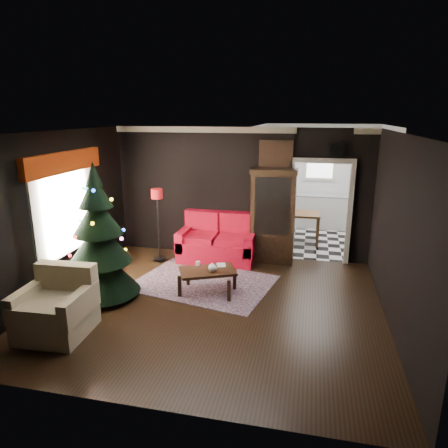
% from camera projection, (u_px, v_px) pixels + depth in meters
% --- Properties ---
extents(floor, '(5.50, 5.50, 0.00)m').
position_uv_depth(floor, '(212.00, 305.00, 6.64)').
color(floor, black).
rests_on(floor, ground).
extents(ceiling, '(5.50, 5.50, 0.00)m').
position_uv_depth(ceiling, '(211.00, 132.00, 5.89)').
color(ceiling, white).
rests_on(ceiling, ground).
extents(wall_back, '(5.50, 0.00, 5.50)m').
position_uv_depth(wall_back, '(240.00, 193.00, 8.62)').
color(wall_back, black).
rests_on(wall_back, ground).
extents(wall_front, '(5.50, 0.00, 5.50)m').
position_uv_depth(wall_front, '(150.00, 290.00, 3.91)').
color(wall_front, black).
rests_on(wall_front, ground).
extents(wall_left, '(0.00, 5.50, 5.50)m').
position_uv_depth(wall_left, '(56.00, 214.00, 6.83)').
color(wall_left, black).
rests_on(wall_left, ground).
extents(wall_right, '(0.00, 5.50, 5.50)m').
position_uv_depth(wall_right, '(398.00, 235.00, 5.70)').
color(wall_right, black).
rests_on(wall_right, ground).
extents(doorway, '(1.10, 0.10, 2.10)m').
position_uv_depth(doorway, '(320.00, 213.00, 8.36)').
color(doorway, beige).
rests_on(doorway, ground).
extents(left_window, '(0.05, 1.60, 1.40)m').
position_uv_depth(left_window, '(65.00, 209.00, 7.00)').
color(left_window, white).
rests_on(left_window, wall_left).
extents(valance, '(0.12, 2.10, 0.35)m').
position_uv_depth(valance, '(64.00, 162.00, 6.76)').
color(valance, maroon).
rests_on(valance, wall_left).
extents(kitchen_floor, '(3.00, 3.00, 0.00)m').
position_uv_depth(kitchen_floor, '(316.00, 240.00, 10.05)').
color(kitchen_floor, silver).
rests_on(kitchen_floor, ground).
extents(kitchen_window, '(0.70, 0.06, 0.70)m').
position_uv_depth(kitchen_window, '(320.00, 165.00, 10.96)').
color(kitchen_window, white).
rests_on(kitchen_window, ground).
extents(rug, '(2.77, 2.25, 0.01)m').
position_uv_depth(rug, '(203.00, 283.00, 7.48)').
color(rug, '#533648').
rests_on(rug, ground).
extents(loveseat, '(1.70, 0.90, 1.00)m').
position_uv_depth(loveseat, '(217.00, 238.00, 8.52)').
color(loveseat, maroon).
rests_on(loveseat, ground).
extents(curio_cabinet, '(0.90, 0.45, 1.90)m').
position_uv_depth(curio_cabinet, '(273.00, 218.00, 8.37)').
color(curio_cabinet, black).
rests_on(curio_cabinet, ground).
extents(floor_lamp, '(0.31, 0.31, 1.51)m').
position_uv_depth(floor_lamp, '(158.00, 225.00, 8.33)').
color(floor_lamp, black).
rests_on(floor_lamp, ground).
extents(christmas_tree, '(1.40, 1.40, 2.41)m').
position_uv_depth(christmas_tree, '(99.00, 239.00, 6.65)').
color(christmas_tree, black).
rests_on(christmas_tree, ground).
extents(armchair, '(1.00, 1.00, 0.98)m').
position_uv_depth(armchair, '(55.00, 304.00, 5.65)').
color(armchair, tan).
rests_on(armchair, ground).
extents(coffee_table, '(1.10, 0.91, 0.43)m').
position_uv_depth(coffee_table, '(208.00, 281.00, 7.01)').
color(coffee_table, black).
rests_on(coffee_table, rug).
extents(teapot, '(0.19, 0.19, 0.15)m').
position_uv_depth(teapot, '(212.00, 268.00, 6.85)').
color(teapot, white).
rests_on(teapot, coffee_table).
extents(cup_a, '(0.08, 0.08, 0.06)m').
position_uv_depth(cup_a, '(198.00, 263.00, 7.21)').
color(cup_a, white).
rests_on(cup_a, coffee_table).
extents(cup_b, '(0.10, 0.10, 0.07)m').
position_uv_depth(cup_b, '(198.00, 263.00, 7.17)').
color(cup_b, white).
rests_on(cup_b, coffee_table).
extents(book, '(0.15, 0.06, 0.21)m').
position_uv_depth(book, '(217.00, 260.00, 7.12)').
color(book, '#977F57').
rests_on(book, coffee_table).
extents(wall_clock, '(0.32, 0.32, 0.06)m').
position_uv_depth(wall_clock, '(337.00, 149.00, 7.90)').
color(wall_clock, white).
rests_on(wall_clock, wall_back).
extents(painting, '(0.62, 0.05, 0.52)m').
position_uv_depth(painting, '(276.00, 155.00, 8.19)').
color(painting, '#AC734F').
rests_on(painting, wall_back).
extents(kitchen_counter, '(1.80, 0.60, 0.90)m').
position_uv_depth(kitchen_counter, '(317.00, 211.00, 11.06)').
color(kitchen_counter, silver).
rests_on(kitchen_counter, ground).
extents(kitchen_table, '(0.70, 0.70, 0.75)m').
position_uv_depth(kitchen_table, '(305.00, 228.00, 9.73)').
color(kitchen_table, '#583B18').
rests_on(kitchen_table, ground).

